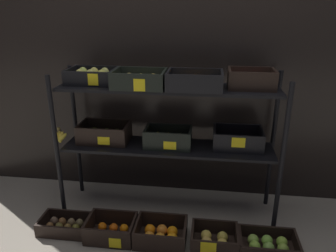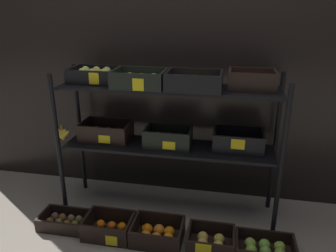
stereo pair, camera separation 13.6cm
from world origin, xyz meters
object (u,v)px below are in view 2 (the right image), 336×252
(crate_ground_kiwi, at_px, (65,221))
(crate_ground_apple_gold, at_px, (211,242))
(crate_ground_tangerine, at_px, (109,228))
(crate_ground_orange, at_px, (158,234))
(crate_ground_apple_green, at_px, (265,249))
(display_rack, at_px, (165,113))

(crate_ground_kiwi, distance_m, crate_ground_apple_gold, 1.04)
(crate_ground_tangerine, xyz_separation_m, crate_ground_apple_gold, (0.70, -0.00, -0.00))
(crate_ground_orange, bearing_deg, crate_ground_tangerine, -178.85)
(crate_ground_tangerine, height_order, crate_ground_apple_green, crate_ground_tangerine)
(crate_ground_apple_gold, xyz_separation_m, crate_ground_apple_green, (0.34, -0.00, -0.00))
(crate_ground_apple_green, bearing_deg, crate_ground_kiwi, 178.96)
(crate_ground_orange, xyz_separation_m, crate_ground_apple_green, (0.70, -0.01, -0.01))
(crate_ground_kiwi, relative_size, crate_ground_apple_gold, 1.12)
(crate_ground_apple_gold, relative_size, crate_ground_apple_green, 0.82)
(crate_ground_tangerine, xyz_separation_m, crate_ground_apple_green, (1.04, -0.00, -0.01))
(crate_ground_apple_green, bearing_deg, display_rack, 152.07)
(crate_ground_kiwi, relative_size, crate_ground_tangerine, 1.05)
(crate_ground_kiwi, relative_size, crate_ground_apple_green, 0.91)
(crate_ground_tangerine, distance_m, crate_ground_apple_green, 1.04)
(crate_ground_kiwi, height_order, crate_ground_tangerine, crate_ground_tangerine)
(display_rack, distance_m, crate_ground_apple_green, 1.10)
(crate_ground_tangerine, bearing_deg, crate_ground_apple_gold, -0.17)
(crate_ground_apple_green, bearing_deg, crate_ground_apple_gold, 179.87)
(display_rack, relative_size, crate_ground_kiwi, 4.82)
(crate_ground_kiwi, bearing_deg, crate_ground_orange, -1.29)
(crate_ground_tangerine, bearing_deg, display_rack, 49.63)
(crate_ground_kiwi, height_order, crate_ground_apple_gold, crate_ground_apple_gold)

